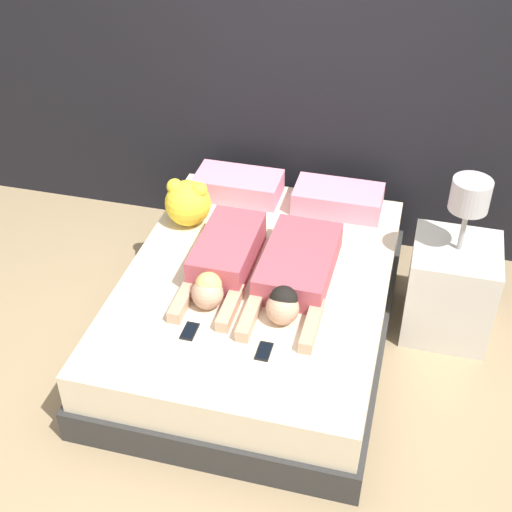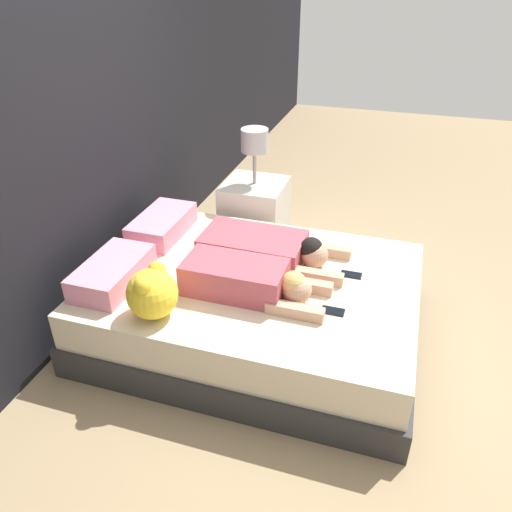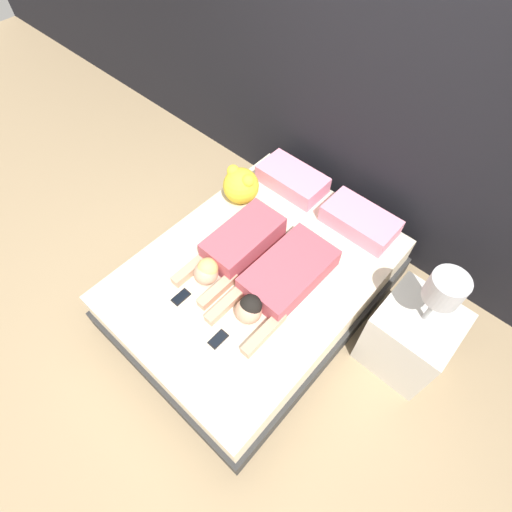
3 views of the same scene
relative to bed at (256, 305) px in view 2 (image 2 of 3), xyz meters
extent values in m
plane|color=#9E8460|center=(0.00, 0.00, -0.22)|extent=(12.00, 12.00, 0.00)
cube|color=black|center=(0.00, 1.18, 1.08)|extent=(12.00, 0.06, 2.60)
cube|color=#2D2D2D|center=(0.00, 0.00, -0.12)|extent=(1.55, 2.06, 0.20)
cube|color=beige|center=(0.00, 0.00, 0.11)|extent=(1.49, 2.00, 0.24)
cube|color=pink|center=(-0.33, 0.82, 0.30)|extent=(0.56, 0.31, 0.15)
cube|color=pink|center=(0.33, 0.82, 0.30)|extent=(0.56, 0.31, 0.15)
cube|color=#B24C59|center=(-0.19, 0.07, 0.33)|extent=(0.31, 0.61, 0.20)
sphere|color=tan|center=(-0.19, -0.31, 0.31)|extent=(0.17, 0.17, 0.17)
sphere|color=#D8B266|center=(-0.19, -0.29, 0.35)|extent=(0.15, 0.15, 0.15)
cube|color=tan|center=(-0.32, -0.33, 0.26)|extent=(0.07, 0.33, 0.07)
cube|color=tan|center=(-0.06, -0.33, 0.26)|extent=(0.07, 0.33, 0.07)
cube|color=#B24C59|center=(0.23, 0.09, 0.31)|extent=(0.40, 0.68, 0.16)
sphere|color=tan|center=(0.23, -0.32, 0.32)|extent=(0.18, 0.18, 0.18)
sphere|color=black|center=(0.23, -0.30, 0.36)|extent=(0.15, 0.15, 0.15)
cube|color=tan|center=(0.06, -0.36, 0.26)|extent=(0.07, 0.37, 0.07)
cube|color=tan|center=(0.39, -0.36, 0.26)|extent=(0.07, 0.37, 0.07)
cube|color=black|center=(-0.22, -0.53, 0.23)|extent=(0.07, 0.13, 0.01)
cube|color=black|center=(-0.22, -0.53, 0.24)|extent=(0.06, 0.11, 0.00)
cube|color=black|center=(0.19, -0.57, 0.23)|extent=(0.07, 0.13, 0.01)
cube|color=black|center=(0.19, -0.57, 0.24)|extent=(0.06, 0.11, 0.00)
sphere|color=yellow|center=(-0.55, 0.43, 0.37)|extent=(0.29, 0.29, 0.29)
sphere|color=yellow|center=(-0.63, 0.43, 0.48)|extent=(0.10, 0.10, 0.10)
sphere|color=yellow|center=(-0.47, 0.43, 0.48)|extent=(0.10, 0.10, 0.10)
cube|color=beige|center=(1.10, 0.36, 0.08)|extent=(0.50, 0.50, 0.60)
cylinder|color=#999999|center=(1.10, 0.36, 0.51)|extent=(0.03, 0.03, 0.27)
cylinder|color=#B2B2B7|center=(1.10, 0.36, 0.74)|extent=(0.22, 0.22, 0.18)
camera|label=1|loc=(0.80, -3.07, 2.79)|focal=50.00mm
camera|label=2|loc=(-2.52, -0.79, 1.97)|focal=35.00mm
camera|label=3|loc=(1.07, -1.18, 2.65)|focal=28.00mm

